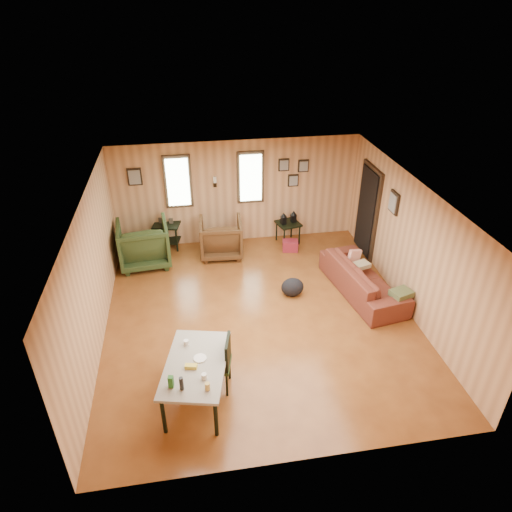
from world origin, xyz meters
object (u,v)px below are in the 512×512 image
Objects in this scene: side_table at (288,222)px; dining_table at (196,367)px; recliner_green at (144,242)px; end_table at (168,231)px; sofa at (364,274)px; recliner_brown at (221,236)px.

dining_table is (-2.34, -4.44, 0.11)m from side_table.
end_table is (0.49, 0.66, -0.12)m from recliner_green.
recliner_brown reaches higher than sofa.
recliner_brown is 4.21m from dining_table.
sofa is at bearing 46.65° from dining_table.
side_table is at bearing -5.19° from end_table.
recliner_green reaches higher than dining_table.
sofa is 2.44m from side_table.
recliner_green is at bearing 7.28° from recliner_brown.
sofa is 3.22m from recliner_brown.
sofa is 2.73× the size of side_table.
dining_table reaches higher than side_table.
dining_table is at bearing 97.46° from recliner_green.
recliner_green is (-1.66, -0.11, 0.07)m from recliner_brown.
recliner_green is at bearing -172.75° from side_table.
recliner_green is (-4.24, 1.81, 0.11)m from sofa.
end_table is at bearing 108.15° from dining_table.
recliner_green is 4.13m from dining_table.
sofa is 2.02× the size of recliner_green.
recliner_brown is at bearing -25.34° from end_table.
dining_table is (-0.75, -4.14, 0.18)m from recliner_brown.
recliner_brown is at bearing 44.13° from sofa.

